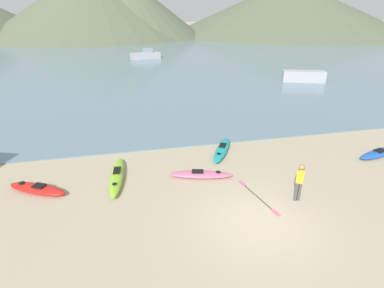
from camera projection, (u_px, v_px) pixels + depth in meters
name	position (u px, v px, depth m)	size (l,w,h in m)	color
ground_plane	(259.00, 222.00, 11.03)	(400.00, 400.00, 0.00)	tan
bay_water	(151.00, 58.00, 48.45)	(160.00, 70.00, 0.06)	slate
far_hill_midleft	(93.00, 3.00, 83.93)	(59.25, 59.25, 17.84)	#5B664C
far_hill_midright	(127.00, 7.00, 83.45)	(42.69, 42.69, 15.83)	#5B664C
far_hill_right	(287.00, 7.00, 95.01)	(74.62, 74.62, 15.91)	#5B664C
kayak_on_sand_0	(222.00, 149.00, 16.36)	(2.09, 3.14, 0.38)	teal
kayak_on_sand_1	(201.00, 174.00, 13.92)	(3.01, 1.34, 0.33)	#E5668C
kayak_on_sand_2	(117.00, 176.00, 13.73)	(0.85, 3.62, 0.40)	#8CCC2D
kayak_on_sand_3	(381.00, 152.00, 16.11)	(3.39, 1.53, 0.32)	blue
kayak_on_sand_4	(37.00, 189.00, 12.78)	(2.76, 1.95, 0.37)	red
person_near_foreground	(300.00, 180.00, 11.91)	(0.34, 0.29, 1.66)	#4C4C4C
moored_boat_0	(146.00, 55.00, 47.51)	(4.83, 2.61, 1.55)	#B2B2B7
moored_boat_1	(303.00, 76.00, 32.16)	(4.57, 2.69, 1.15)	#B2B2B7
loose_paddle	(258.00, 197.00, 12.49)	(0.74, 2.76, 0.03)	black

